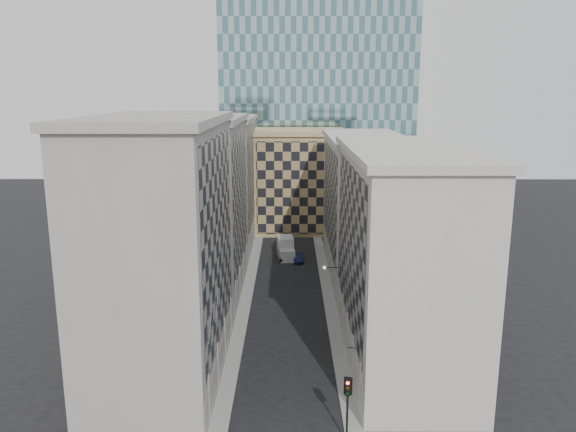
{
  "coord_description": "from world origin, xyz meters",
  "views": [
    {
      "loc": [
        0.27,
        -36.65,
        25.65
      ],
      "look_at": [
        0.11,
        14.36,
        14.32
      ],
      "focal_mm": 35.0,
      "sensor_mm": 36.0,
      "label": 1
    }
  ],
  "objects": [
    {
      "name": "church_tower",
      "position": [
        0.0,
        82.0,
        26.95
      ],
      "size": [
        7.2,
        7.2,
        51.5
      ],
      "color": "#2F2B25",
      "rests_on": "ground"
    },
    {
      "name": "dark_car",
      "position": [
        1.52,
        46.54,
        0.64
      ],
      "size": [
        1.68,
        3.96,
        1.27
      ],
      "primitive_type": "imported",
      "rotation": [
        0.0,
        0.0,
        0.09
      ],
      "color": "#10133D",
      "rests_on": "ground"
    },
    {
      "name": "box_truck",
      "position": [
        -0.35,
        48.63,
        1.39
      ],
      "size": [
        3.0,
        6.04,
        3.19
      ],
      "rotation": [
        0.0,
        0.0,
        0.11
      ],
      "color": "silver",
      "rests_on": "ground"
    },
    {
      "name": "bldg_left_c",
      "position": [
        -10.88,
        55.0,
        10.83
      ],
      "size": [
        10.8,
        22.8,
        21.7
      ],
      "color": "gray",
      "rests_on": "ground"
    },
    {
      "name": "bldg_left_a",
      "position": [
        -10.88,
        11.0,
        11.82
      ],
      "size": [
        10.8,
        22.8,
        23.7
      ],
      "color": "gray",
      "rests_on": "ground"
    },
    {
      "name": "sidewalk_east",
      "position": [
        5.25,
        30.0,
        0.07
      ],
      "size": [
        1.5,
        100.0,
        0.15
      ],
      "primitive_type": "cube",
      "color": "gray",
      "rests_on": "ground"
    },
    {
      "name": "flagpoles_left",
      "position": [
        -5.9,
        6.0,
        8.0
      ],
      "size": [
        0.1,
        6.33,
        2.33
      ],
      "color": "gray",
      "rests_on": "ground"
    },
    {
      "name": "bldg_left_b",
      "position": [
        -10.88,
        33.0,
        11.32
      ],
      "size": [
        10.8,
        22.8,
        22.7
      ],
      "color": "gray",
      "rests_on": "ground"
    },
    {
      "name": "sidewalk_west",
      "position": [
        -5.25,
        30.0,
        0.07
      ],
      "size": [
        1.5,
        100.0,
        0.15
      ],
      "primitive_type": "cube",
      "color": "gray",
      "rests_on": "ground"
    },
    {
      "name": "bldg_right_b",
      "position": [
        10.89,
        42.0,
        9.85
      ],
      "size": [
        10.8,
        28.8,
        19.7
      ],
      "color": "beige",
      "rests_on": "ground"
    },
    {
      "name": "traffic_light",
      "position": [
        4.55,
        0.8,
        3.75
      ],
      "size": [
        0.63,
        0.58,
        5.02
      ],
      "rotation": [
        0.0,
        0.0,
        -0.19
      ],
      "color": "black",
      "rests_on": "sidewalk_east"
    },
    {
      "name": "shop_sign",
      "position": [
        4.97,
        7.88,
        3.84
      ],
      "size": [
        1.16,
        0.63,
        0.71
      ],
      "rotation": [
        0.0,
        0.0,
        -0.23
      ],
      "color": "black",
      "rests_on": "ground"
    },
    {
      "name": "tan_block",
      "position": [
        2.0,
        67.9,
        9.44
      ],
      "size": [
        16.8,
        14.8,
        18.8
      ],
      "color": "tan",
      "rests_on": "ground"
    },
    {
      "name": "bldg_right_a",
      "position": [
        10.88,
        15.0,
        10.32
      ],
      "size": [
        10.8,
        26.8,
        20.7
      ],
      "color": "beige",
      "rests_on": "ground"
    },
    {
      "name": "bracket_lamp",
      "position": [
        4.38,
        24.0,
        6.2
      ],
      "size": [
        1.98,
        0.36,
        0.36
      ],
      "color": "black",
      "rests_on": "ground"
    }
  ]
}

